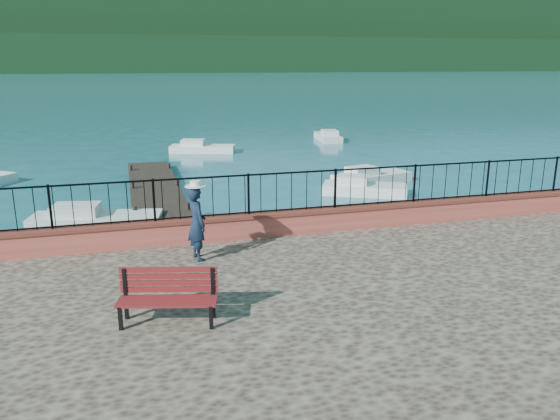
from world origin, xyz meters
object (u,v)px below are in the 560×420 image
person (197,223)px  boat_4 (202,146)px  park_bench (168,307)px  boat_0 (96,215)px  boat_2 (372,174)px  boat_5 (328,135)px  boat_1 (365,185)px

person → boat_4: bearing=-22.0°
park_bench → person: bearing=87.6°
park_bench → boat_0: (-1.60, 10.09, -1.07)m
person → boat_2: size_ratio=0.43×
boat_2 → boat_4: 12.38m
park_bench → boat_4: park_bench is taller
boat_0 → boat_4: size_ratio=1.09×
park_bench → boat_2: size_ratio=0.45×
boat_2 → boat_5: bearing=63.8°
boat_0 → boat_2: same height
person → boat_1: (8.05, 9.08, -1.60)m
boat_0 → boat_1: size_ratio=1.24×
boat_0 → boat_4: 15.59m
boat_4 → boat_5: 9.64m
person → boat_0: 7.82m
person → boat_4: (3.12, 21.81, -1.60)m
person → boat_5: person is taller
boat_1 → boat_5: 16.19m
boat_1 → boat_2: (1.25, 2.00, 0.00)m
boat_0 → boat_1: 10.66m
boat_1 → boat_2: bearing=85.0°
boat_0 → boat_2: bearing=29.7°
person → boat_5: size_ratio=0.44×
boat_1 → park_bench: bearing=-99.7°
person → boat_0: size_ratio=0.38×
park_bench → boat_5: park_bench is taller
boat_2 → boat_4: same height
boat_4 → boat_5: size_ratio=1.06×
person → boat_5: bearing=-40.3°
park_bench → person: 3.02m
park_bench → boat_0: park_bench is taller
boat_1 → boat_2: same height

